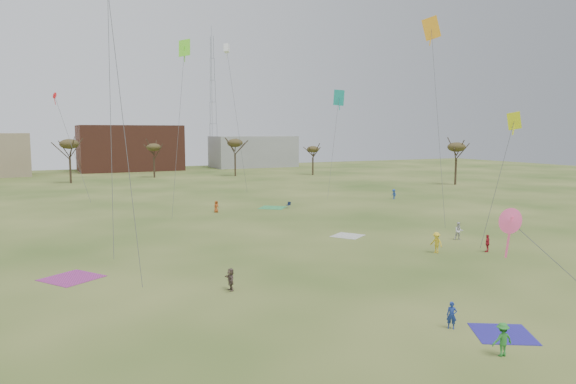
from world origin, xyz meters
name	(u,v)px	position (x,y,z in m)	size (l,w,h in m)	color
ground	(370,297)	(0.00, 0.00, 0.00)	(260.00, 260.00, 0.00)	#2A4816
flyer_near_center	(502,339)	(0.49, -10.07, 0.80)	(1.04, 0.60, 1.61)	#2B822F
flyer_near_right	(452,315)	(0.82, -6.38, 0.73)	(0.53, 0.35, 1.46)	navy
spectator_fore_a	(487,243)	(16.51, 6.12, 0.77)	(0.91, 0.38, 1.55)	#AF1E2C
spectator_fore_c	(231,279)	(-7.50, 5.24, 0.76)	(1.40, 0.45, 1.51)	brown
flyer_mid_b	(436,243)	(12.25, 7.79, 0.91)	(1.18, 0.68, 1.82)	yellow
flyer_mid_c	(507,221)	(27.31, 13.67, 0.75)	(0.55, 0.36, 1.51)	#689CAE
spectator_mid_e	(459,231)	(18.00, 11.15, 0.86)	(0.84, 0.65, 1.73)	silver
flyer_far_b	(216,207)	(2.33, 38.17, 0.77)	(0.75, 0.49, 1.53)	#AB4A1D
flyer_far_c	(394,194)	(31.40, 39.17, 0.78)	(1.00, 0.58, 1.55)	#22449D
blanket_blue	(503,334)	(2.68, -8.15, 0.00)	(2.90, 2.90, 0.03)	#2B249D
blanket_cream	(348,236)	(9.34, 17.49, 0.00)	(2.78, 2.78, 0.03)	beige
blanket_plum	(72,278)	(-16.79, 12.98, 0.00)	(3.47, 3.47, 0.03)	#9B2F81
blanket_olive	(273,208)	(10.64, 38.84, 0.00)	(3.35, 3.35, 0.03)	#389A52
camp_chair_right	(288,206)	(12.42, 37.57, 0.26)	(0.71, 0.69, 0.87)	#141D37
kites_aloft	(210,41)	(-2.69, 23.85, 19.20)	(54.47, 66.04, 24.49)	yellow
tree_line	(123,149)	(-2.85, 79.12, 7.09)	(117.44, 49.32, 8.91)	#3A2B1E
building_brick	(130,148)	(5.00, 120.00, 6.00)	(26.00, 16.00, 12.00)	brown
building_grey	(253,152)	(40.00, 118.00, 4.50)	(24.00, 12.00, 9.00)	gray
radio_tower	(213,101)	(30.00, 125.00, 19.21)	(1.51, 1.72, 41.00)	#9EA3A8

